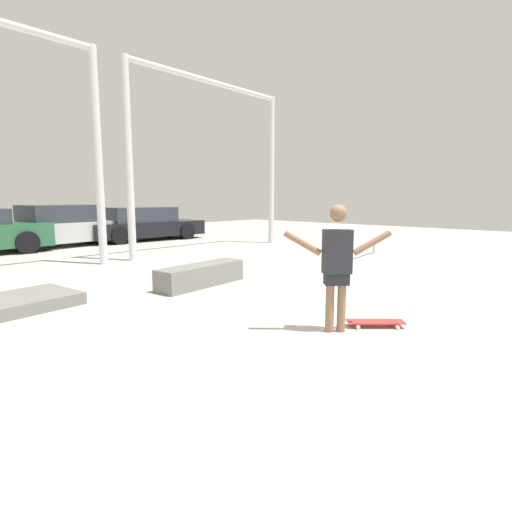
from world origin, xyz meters
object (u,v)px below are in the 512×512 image
object	(u,v)px
skateboarder	(337,261)
skateboard	(376,322)
parked_car_black	(143,224)
parked_car_silver	(64,226)
grind_box	(201,275)
grind_rail	(362,248)

from	to	relation	value
skateboarder	skateboard	world-z (taller)	skateboarder
skateboarder	parked_car_black	distance (m)	12.33
parked_car_silver	parked_car_black	distance (m)	2.96
skateboarder	grind_box	size ratio (longest dim) A/B	0.83
grind_box	grind_rail	world-z (taller)	grind_box
skateboarder	grind_rail	size ratio (longest dim) A/B	0.61
skateboard	parked_car_black	world-z (taller)	parked_car_black
skateboarder	grind_box	world-z (taller)	skateboarder
skateboarder	grind_rail	distance (m)	6.55
grind_rail	parked_car_silver	size ratio (longest dim) A/B	0.60
grind_box	parked_car_silver	distance (m)	8.59
skateboard	grind_rail	bearing A→B (deg)	77.35
grind_box	parked_car_silver	bearing A→B (deg)	83.65
skateboarder	grind_rail	xyz separation A→B (m)	(5.93, 2.72, -0.61)
grind_rail	parked_car_silver	world-z (taller)	parked_car_silver
grind_box	skateboarder	bearing A→B (deg)	-100.19
skateboard	parked_car_silver	xyz separation A→B (m)	(1.03, 12.14, 0.63)
skateboarder	parked_car_silver	distance (m)	11.94
grind_box	skateboard	bearing A→B (deg)	-91.29
skateboard	parked_car_black	bearing A→B (deg)	119.55
skateboard	parked_car_silver	bearing A→B (deg)	133.32
skateboard	grind_rail	xyz separation A→B (m)	(5.41, 3.02, 0.22)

